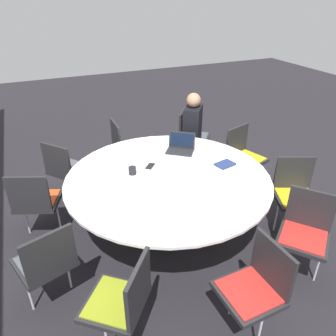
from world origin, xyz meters
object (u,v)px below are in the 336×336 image
object	(u,v)px
chair_4	(46,260)
chair_8	(295,190)
cell_phone	(150,166)
chair_3	(35,199)
chair_1	(125,144)
chair_7	(306,229)
chair_2	(66,167)
person_0	(194,127)
chair_6	(256,284)
chair_0	(191,133)
coffee_cup	(132,171)
chair_5	(123,298)
chair_9	(243,153)
spiral_notebook	(225,164)
laptop	(181,146)

from	to	relation	value
chair_4	chair_8	bearing A→B (deg)	-18.26
cell_phone	chair_3	bearing A→B (deg)	81.52
chair_1	chair_7	bearing A→B (deg)	22.42
chair_2	person_0	xyz separation A→B (m)	(0.10, -1.83, 0.19)
chair_3	cell_phone	world-z (taller)	chair_3
chair_8	cell_phone	distance (m)	1.63
chair_6	person_0	size ratio (longest dim) A/B	0.71
chair_8	chair_0	bearing A→B (deg)	-56.52
chair_3	chair_1	bearing A→B (deg)	58.40
chair_4	chair_7	distance (m)	2.31
coffee_cup	chair_6	bearing A→B (deg)	-164.51
chair_0	coffee_cup	world-z (taller)	chair_0
chair_5	chair_1	bearing A→B (deg)	22.28
chair_5	chair_8	xyz separation A→B (m)	(0.62, -2.16, 0.00)
chair_9	cell_phone	xyz separation A→B (m)	(-0.21, 1.42, 0.22)
chair_7	coffee_cup	size ratio (longest dim) A/B	10.44
chair_4	chair_7	xyz separation A→B (m)	(-0.55, -2.25, 0.00)
chair_9	spiral_notebook	world-z (taller)	chair_9
laptop	chair_4	bearing A→B (deg)	-111.62
chair_2	chair_3	xyz separation A→B (m)	(-0.60, 0.40, 0.00)
chair_6	person_0	distance (m)	2.68
chair_3	chair_4	bearing A→B (deg)	-67.09
chair_3	spiral_notebook	world-z (taller)	chair_3
chair_1	chair_5	world-z (taller)	same
chair_6	cell_phone	size ratio (longest dim) A/B	5.68
chair_2	spiral_notebook	bearing A→B (deg)	17.54
chair_4	coffee_cup	distance (m)	1.24
chair_3	cell_phone	bearing A→B (deg)	13.44
cell_phone	chair_6	bearing A→B (deg)	-172.83
spiral_notebook	chair_6	bearing A→B (deg)	157.60
person_0	chair_8	bearing A→B (deg)	51.46
chair_8	coffee_cup	world-z (taller)	chair_8
chair_8	chair_9	distance (m)	0.99
chair_2	chair_3	bearing A→B (deg)	-72.47
chair_1	chair_8	xyz separation A→B (m)	(-1.91, -1.37, 0.00)
coffee_cup	chair_4	bearing A→B (deg)	125.61
chair_2	cell_phone	size ratio (longest dim) A/B	5.68
chair_2	laptop	xyz separation A→B (m)	(-0.55, -1.32, 0.27)
chair_9	laptop	bearing A→B (deg)	-18.88
chair_8	chair_9	bearing A→B (deg)	-66.64
chair_4	chair_5	distance (m)	0.77
chair_4	spiral_notebook	size ratio (longest dim) A/B	3.60
chair_1	chair_2	bearing A→B (deg)	-67.68
chair_6	person_0	xyz separation A→B (m)	(2.56, -0.79, 0.19)
chair_2	chair_7	xyz separation A→B (m)	(-2.11, -1.86, 0.00)
chair_3	chair_7	bearing A→B (deg)	-11.93
person_0	spiral_notebook	bearing A→B (deg)	26.92
chair_4	cell_phone	distance (m)	1.47
cell_phone	coffee_cup	bearing A→B (deg)	109.01
chair_8	chair_5	bearing A→B (deg)	39.72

